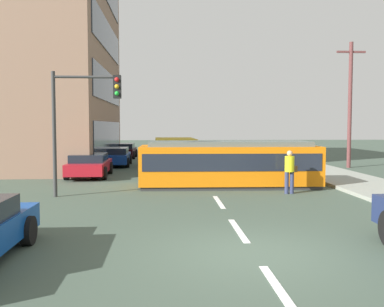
{
  "coord_description": "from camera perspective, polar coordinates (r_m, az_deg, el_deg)",
  "views": [
    {
      "loc": [
        -1.79,
        -8.57,
        2.62
      ],
      "look_at": [
        -0.82,
        7.81,
        1.56
      ],
      "focal_mm": 40.33,
      "sensor_mm": 36.0,
      "label": 1
    }
  ],
  "objects": [
    {
      "name": "lane_stripe_3",
      "position": [
        24.52,
        0.82,
        -2.43
      ],
      "size": [
        0.16,
        2.4,
        0.01
      ],
      "primitive_type": "cube",
      "color": "silver",
      "rests_on": "ground"
    },
    {
      "name": "parked_sedan_mid",
      "position": [
        22.71,
        -13.39,
        -1.45
      ],
      "size": [
        2.09,
        4.42,
        1.19
      ],
      "color": "#A41621",
      "rests_on": "ground"
    },
    {
      "name": "parked_sedan_far",
      "position": [
        28.67,
        -10.24,
        -0.35
      ],
      "size": [
        2.18,
        4.51,
        1.19
      ],
      "color": "navy",
      "rests_on": "ground"
    },
    {
      "name": "lane_stripe_2",
      "position": [
        14.91,
        3.58,
        -6.41
      ],
      "size": [
        0.16,
        2.4,
        0.01
      ],
      "primitive_type": "cube",
      "color": "silver",
      "rests_on": "ground"
    },
    {
      "name": "traffic_light_mast",
      "position": [
        16.33,
        -14.35,
        5.7
      ],
      "size": [
        2.52,
        0.33,
        4.59
      ],
      "color": "#333333",
      "rests_on": "ground"
    },
    {
      "name": "ground_plane",
      "position": [
        18.84,
        2.1,
        -4.3
      ],
      "size": [
        120.0,
        120.0,
        0.0
      ],
      "primitive_type": "plane",
      "color": "#3D4D41"
    },
    {
      "name": "lane_stripe_1",
      "position": [
        11.03,
        6.14,
        -10.04
      ],
      "size": [
        0.16,
        2.4,
        0.01
      ],
      "primitive_type": "cube",
      "color": "silver",
      "rests_on": "ground"
    },
    {
      "name": "pedestrian_crossing",
      "position": [
        17.01,
        12.79,
        -2.05
      ],
      "size": [
        0.51,
        0.36,
        1.67
      ],
      "color": "#2D3455",
      "rests_on": "ground"
    },
    {
      "name": "parked_sedan_furthest",
      "position": [
        35.45,
        -9.08,
        0.42
      ],
      "size": [
        2.07,
        4.24,
        1.19
      ],
      "color": "black",
      "rests_on": "ground"
    },
    {
      "name": "lane_stripe_4",
      "position": [
        30.48,
        -0.01,
        -1.23
      ],
      "size": [
        0.16,
        2.4,
        0.01
      ],
      "primitive_type": "cube",
      "color": "silver",
      "rests_on": "ground"
    },
    {
      "name": "streetcar_tram",
      "position": [
        18.58,
        4.89,
        -1.28
      ],
      "size": [
        7.6,
        2.68,
        1.96
      ],
      "color": "orange",
      "rests_on": "ground"
    },
    {
      "name": "city_bus",
      "position": [
        27.83,
        -2.27,
        0.42
      ],
      "size": [
        2.66,
        5.23,
        1.8
      ],
      "color": "gold",
      "rests_on": "ground"
    },
    {
      "name": "lane_stripe_0",
      "position": [
        7.29,
        11.58,
        -17.4
      ],
      "size": [
        0.16,
        2.4,
        0.01
      ],
      "primitive_type": "cube",
      "color": "silver",
      "rests_on": "ground"
    },
    {
      "name": "utility_pole_mid",
      "position": [
        28.59,
        20.16,
        6.35
      ],
      "size": [
        1.8,
        0.24,
        7.75
      ],
      "color": "brown",
      "rests_on": "ground"
    }
  ]
}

